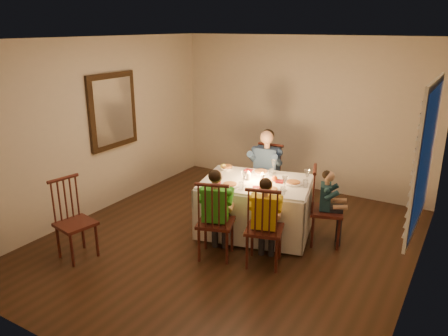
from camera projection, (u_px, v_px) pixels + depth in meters
The scene contains 26 objects.
ground at pixel (228, 242), 5.81m from camera, with size 5.00×5.00×0.00m, color black.
wall_left at pixel (98, 127), 6.50m from camera, with size 0.02×5.00×2.60m, color #BDB2A1.
wall_right at pixel (424, 179), 4.31m from camera, with size 0.02×5.00×2.60m, color #BDB2A1.
wall_back at pixel (302, 114), 7.45m from camera, with size 4.50×0.02×2.60m, color #BDB2A1.
ceiling at pixel (228, 39), 5.00m from camera, with size 5.00×5.00×0.00m, color white.
dining_table at pixel (256, 196), 5.92m from camera, with size 1.66×1.36×0.73m.
chair_adult at pixel (265, 210), 6.81m from camera, with size 0.43×0.41×1.04m, color #3B1710, non-canonical shape.
chair_near_left at pixel (216, 256), 5.46m from camera, with size 0.43×0.41×1.04m, color #3B1710, non-canonical shape.
chair_near_right at pixel (263, 264), 5.29m from camera, with size 0.43×0.41×1.04m, color #3B1710, non-canonical shape.
chair_end at pixel (324, 242), 5.80m from camera, with size 0.43×0.41×1.04m, color #3B1710, non-canonical shape.
chair_extra at pixel (79, 257), 5.45m from camera, with size 0.42×0.40×1.01m, color #3B1710, non-canonical shape.
adult at pixel (265, 210), 6.81m from camera, with size 0.48×0.44×1.28m, color navy, non-canonical shape.
child_green at pixel (216, 256), 5.46m from camera, with size 0.40×0.37×1.15m, color green, non-canonical shape.
child_yellow at pixel (263, 264), 5.29m from camera, with size 0.38×0.35×1.11m, color gold, non-canonical shape.
child_teal at pixel (324, 242), 5.80m from camera, with size 0.32×0.29×1.01m, color #193740, non-canonical shape.
setting_adult at pixel (261, 172), 6.17m from camera, with size 0.26×0.26×0.02m, color white.
setting_green at pixel (230, 185), 5.67m from camera, with size 0.26×0.26×0.02m, color white.
setting_yellow at pixel (270, 190), 5.50m from camera, with size 0.26×0.26×0.02m, color white.
setting_teal at pixel (293, 183), 5.74m from camera, with size 0.26×0.26×0.02m, color white.
candle_left at pixel (249, 177), 5.87m from camera, with size 0.06×0.06×0.10m, color white.
candle_right at pixel (262, 178), 5.82m from camera, with size 0.06×0.06×0.10m, color white.
squash at pixel (223, 167), 6.28m from camera, with size 0.09×0.09×0.09m, color yellow.
orange_fruit at pixel (275, 179), 5.82m from camera, with size 0.08×0.08×0.08m, color #DD5A12.
serving_bowl at pixel (227, 168), 6.28m from camera, with size 0.20×0.20×0.05m, color white.
wall_mirror at pixel (113, 111), 6.67m from camera, with size 0.06×0.95×1.15m.
window_blinds at pixel (424, 157), 4.35m from camera, with size 0.07×1.34×1.54m.
Camera 1 is at (2.62, -4.51, 2.76)m, focal length 35.00 mm.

